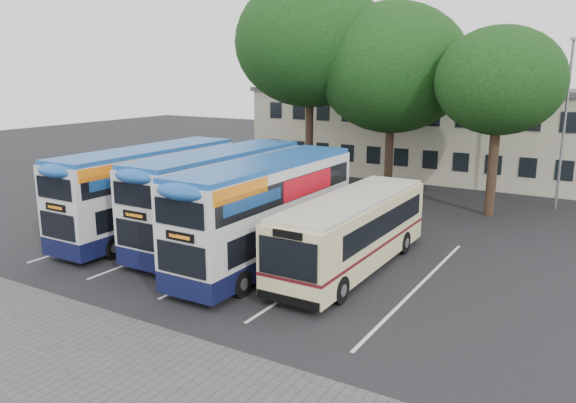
{
  "coord_description": "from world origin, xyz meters",
  "views": [
    {
      "loc": [
        8.88,
        -13.12,
        7.36
      ],
      "look_at": [
        -2.07,
        5.0,
        2.44
      ],
      "focal_mm": 35.0,
      "sensor_mm": 36.0,
      "label": 1
    }
  ],
  "objects_px": {
    "bus_dd_right": "(267,208)",
    "bus_dd_mid": "(220,193)",
    "tree_mid": "(392,68)",
    "bus_single": "(353,228)",
    "tree_left": "(310,42)",
    "lamp_post": "(565,116)",
    "tree_right": "(500,81)",
    "bus_dd_left": "(149,188)"
  },
  "relations": [
    {
      "from": "tree_mid",
      "to": "bus_single",
      "type": "bearing_deg",
      "value": -74.22
    },
    {
      "from": "tree_left",
      "to": "tree_right",
      "type": "height_order",
      "value": "tree_left"
    },
    {
      "from": "tree_mid",
      "to": "bus_single",
      "type": "height_order",
      "value": "tree_mid"
    },
    {
      "from": "lamp_post",
      "to": "tree_mid",
      "type": "bearing_deg",
      "value": -173.2
    },
    {
      "from": "tree_right",
      "to": "bus_dd_left",
      "type": "bearing_deg",
      "value": -136.28
    },
    {
      "from": "lamp_post",
      "to": "tree_right",
      "type": "xyz_separation_m",
      "value": [
        -2.85,
        -3.2,
        1.8
      ]
    },
    {
      "from": "tree_right",
      "to": "bus_dd_right",
      "type": "bearing_deg",
      "value": -114.85
    },
    {
      "from": "tree_mid",
      "to": "tree_right",
      "type": "xyz_separation_m",
      "value": [
        6.45,
        -2.09,
        -0.66
      ]
    },
    {
      "from": "tree_left",
      "to": "tree_right",
      "type": "xyz_separation_m",
      "value": [
        11.47,
        -1.2,
        -2.2
      ]
    },
    {
      "from": "tree_right",
      "to": "bus_dd_right",
      "type": "distance_m",
      "value": 14.45
    },
    {
      "from": "bus_dd_right",
      "to": "tree_right",
      "type": "bearing_deg",
      "value": 65.15
    },
    {
      "from": "bus_dd_right",
      "to": "bus_dd_left",
      "type": "bearing_deg",
      "value": 175.73
    },
    {
      "from": "bus_single",
      "to": "tree_right",
      "type": "bearing_deg",
      "value": 76.45
    },
    {
      "from": "tree_mid",
      "to": "bus_single",
      "type": "relative_size",
      "value": 1.2
    },
    {
      "from": "bus_dd_left",
      "to": "bus_dd_right",
      "type": "xyz_separation_m",
      "value": [
        6.71,
        -0.5,
        0.03
      ]
    },
    {
      "from": "tree_right",
      "to": "bus_single",
      "type": "height_order",
      "value": "tree_right"
    },
    {
      "from": "lamp_post",
      "to": "bus_dd_left",
      "type": "bearing_deg",
      "value": -135.38
    },
    {
      "from": "tree_left",
      "to": "tree_mid",
      "type": "height_order",
      "value": "tree_left"
    },
    {
      "from": "tree_left",
      "to": "tree_right",
      "type": "distance_m",
      "value": 11.74
    },
    {
      "from": "tree_left",
      "to": "lamp_post",
      "type": "bearing_deg",
      "value": 7.93
    },
    {
      "from": "bus_single",
      "to": "bus_dd_mid",
      "type": "bearing_deg",
      "value": -179.62
    },
    {
      "from": "lamp_post",
      "to": "bus_dd_right",
      "type": "xyz_separation_m",
      "value": [
        -8.6,
        -15.62,
        -2.83
      ]
    },
    {
      "from": "tree_left",
      "to": "bus_dd_right",
      "type": "bearing_deg",
      "value": -67.21
    },
    {
      "from": "bus_dd_mid",
      "to": "bus_dd_right",
      "type": "distance_m",
      "value": 3.45
    },
    {
      "from": "tree_right",
      "to": "tree_mid",
      "type": "bearing_deg",
      "value": 162.06
    },
    {
      "from": "tree_left",
      "to": "bus_dd_right",
      "type": "relative_size",
      "value": 1.33
    },
    {
      "from": "lamp_post",
      "to": "bus_dd_mid",
      "type": "relative_size",
      "value": 0.93
    },
    {
      "from": "bus_dd_right",
      "to": "tree_mid",
      "type": "bearing_deg",
      "value": 92.74
    },
    {
      "from": "bus_dd_right",
      "to": "bus_dd_mid",
      "type": "bearing_deg",
      "value": 159.78
    },
    {
      "from": "tree_right",
      "to": "bus_single",
      "type": "xyz_separation_m",
      "value": [
        -2.69,
        -11.18,
        -5.29
      ]
    },
    {
      "from": "tree_mid",
      "to": "lamp_post",
      "type": "bearing_deg",
      "value": 6.8
    },
    {
      "from": "lamp_post",
      "to": "tree_mid",
      "type": "height_order",
      "value": "tree_mid"
    },
    {
      "from": "bus_dd_mid",
      "to": "bus_dd_right",
      "type": "bearing_deg",
      "value": -20.22
    },
    {
      "from": "bus_dd_left",
      "to": "bus_dd_mid",
      "type": "distance_m",
      "value": 3.54
    },
    {
      "from": "lamp_post",
      "to": "bus_dd_right",
      "type": "height_order",
      "value": "lamp_post"
    },
    {
      "from": "tree_right",
      "to": "bus_single",
      "type": "distance_m",
      "value": 12.66
    },
    {
      "from": "bus_dd_left",
      "to": "bus_dd_right",
      "type": "bearing_deg",
      "value": -4.27
    },
    {
      "from": "tree_left",
      "to": "bus_dd_right",
      "type": "distance_m",
      "value": 16.27
    },
    {
      "from": "tree_left",
      "to": "tree_mid",
      "type": "xyz_separation_m",
      "value": [
        5.03,
        0.89,
        -1.53
      ]
    },
    {
      "from": "lamp_post",
      "to": "tree_mid",
      "type": "relative_size",
      "value": 0.8
    },
    {
      "from": "tree_mid",
      "to": "bus_dd_left",
      "type": "relative_size",
      "value": 1.17
    },
    {
      "from": "tree_left",
      "to": "bus_dd_left",
      "type": "distance_m",
      "value": 14.83
    }
  ]
}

